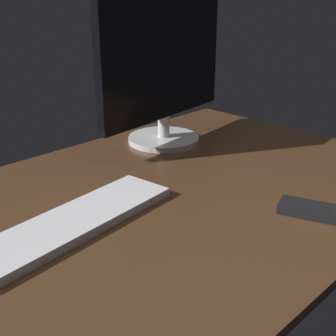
# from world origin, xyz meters

# --- Properties ---
(desk) EXTENTS (1.40, 0.84, 0.02)m
(desk) POSITION_xyz_m (0.00, 0.00, 0.01)
(desk) COLOR #4C301C
(desk) RESTS_ON ground
(monitor) EXTENTS (0.50, 0.21, 0.41)m
(monitor) POSITION_xyz_m (0.32, 0.26, 0.23)
(monitor) COLOR silver
(monitor) RESTS_ON desk
(keyboard) EXTENTS (0.47, 0.17, 0.02)m
(keyboard) POSITION_xyz_m (-0.17, 0.02, 0.03)
(keyboard) COLOR white
(keyboard) RESTS_ON desk
(media_remote) EXTENTS (0.11, 0.20, 0.03)m
(media_remote) POSITION_xyz_m (0.21, -0.31, 0.03)
(media_remote) COLOR black
(media_remote) RESTS_ON desk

